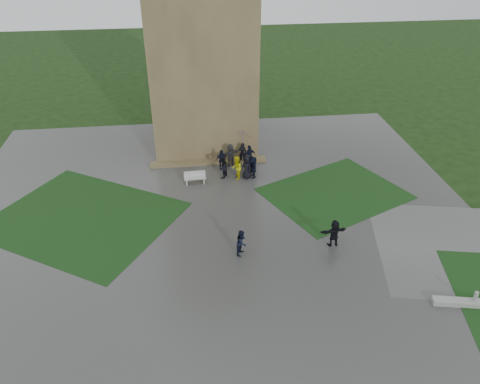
{
  "coord_description": "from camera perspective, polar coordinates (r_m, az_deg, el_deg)",
  "views": [
    {
      "loc": [
        -1.45,
        -21.88,
        17.15
      ],
      "look_at": [
        1.71,
        4.07,
        1.2
      ],
      "focal_mm": 35.0,
      "sensor_mm": 36.0,
      "label": 1
    }
  ],
  "objects": [
    {
      "name": "ground",
      "position": [
        27.84,
        -2.5,
        -6.68
      ],
      "size": [
        120.0,
        120.0,
        0.0
      ],
      "primitive_type": "plane",
      "color": "black"
    },
    {
      "name": "plaza",
      "position": [
        29.43,
        -2.82,
        -4.27
      ],
      "size": [
        34.0,
        34.0,
        0.02
      ],
      "primitive_type": "cube",
      "color": "#373734",
      "rests_on": "ground"
    },
    {
      "name": "lawn_inset_right",
      "position": [
        33.39,
        11.45,
        -0.16
      ],
      "size": [
        11.12,
        10.15,
        0.01
      ],
      "primitive_type": "cube",
      "rotation": [
        0.0,
        0.0,
        0.44
      ],
      "color": "black",
      "rests_on": "plaza"
    },
    {
      "name": "bench",
      "position": [
        33.89,
        -5.51,
        1.78
      ],
      "size": [
        1.58,
        0.55,
        0.91
      ],
      "rotation": [
        0.0,
        0.0,
        0.04
      ],
      "color": "#B4B4AF",
      "rests_on": "plaza"
    },
    {
      "name": "tower_plinth",
      "position": [
        36.7,
        -3.89,
        3.68
      ],
      "size": [
        9.0,
        0.8,
        0.22
      ],
      "primitive_type": "cube",
      "color": "brown",
      "rests_on": "plaza"
    },
    {
      "name": "lawn_inset_left",
      "position": [
        31.82,
        -18.58,
        -3.03
      ],
      "size": [
        14.1,
        13.46,
        0.01
      ],
      "primitive_type": "cube",
      "rotation": [
        0.0,
        0.0,
        -0.56
      ],
      "color": "black",
      "rests_on": "plaza"
    },
    {
      "name": "pedestrian_near",
      "position": [
        27.96,
        11.41,
        -4.92
      ],
      "size": [
        1.65,
        0.77,
        1.72
      ],
      "primitive_type": "imported",
      "rotation": [
        0.0,
        0.0,
        3.27
      ],
      "color": "black",
      "rests_on": "plaza"
    },
    {
      "name": "tower",
      "position": [
        37.8,
        -4.84,
        18.84
      ],
      "size": [
        8.0,
        8.0,
        18.0
      ],
      "primitive_type": "cube",
      "color": "brown",
      "rests_on": "ground"
    },
    {
      "name": "visitor_cluster",
      "position": [
        35.17,
        0.03,
        4.26
      ],
      "size": [
        3.31,
        3.61,
        2.66
      ],
      "color": "black",
      "rests_on": "plaza"
    },
    {
      "name": "pedestrian_mid",
      "position": [
        26.79,
        0.22,
        -6.15
      ],
      "size": [
        0.77,
        0.9,
        1.61
      ],
      "primitive_type": "imported",
      "rotation": [
        0.0,
        0.0,
        1.06
      ],
      "color": "black",
      "rests_on": "plaza"
    }
  ]
}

